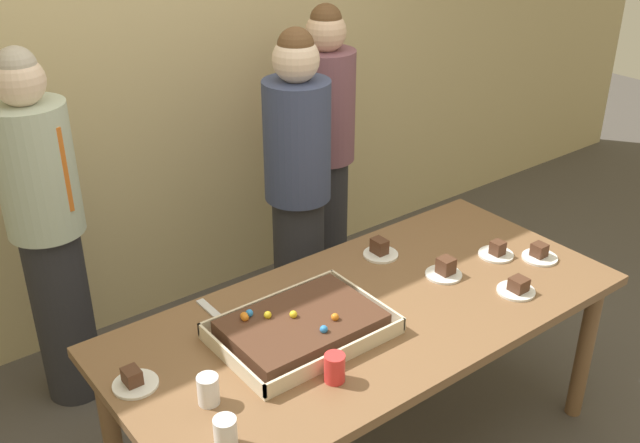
% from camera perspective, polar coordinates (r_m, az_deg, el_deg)
% --- Properties ---
extents(interior_back_panel, '(8.00, 0.12, 3.00)m').
position_cam_1_polar(interior_back_panel, '(3.77, -12.45, 14.33)').
color(interior_back_panel, '#CCB784').
rests_on(interior_back_panel, ground_plane).
extents(party_table, '(2.00, 0.93, 0.73)m').
position_cam_1_polar(party_table, '(2.86, 3.79, -8.05)').
color(party_table, brown).
rests_on(party_table, ground_plane).
extents(sheet_cake, '(0.60, 0.43, 0.10)m').
position_cam_1_polar(sheet_cake, '(2.65, -1.43, -8.16)').
color(sheet_cake, beige).
rests_on(sheet_cake, party_table).
extents(plated_slice_near_left, '(0.15, 0.15, 0.07)m').
position_cam_1_polar(plated_slice_near_left, '(3.26, 16.62, -2.44)').
color(plated_slice_near_left, white).
rests_on(plated_slice_near_left, party_table).
extents(plated_slice_near_right, '(0.15, 0.15, 0.07)m').
position_cam_1_polar(plated_slice_near_right, '(3.23, 13.51, -2.29)').
color(plated_slice_near_right, white).
rests_on(plated_slice_near_right, party_table).
extents(plated_slice_far_left, '(0.15, 0.15, 0.06)m').
position_cam_1_polar(plated_slice_far_left, '(3.00, 15.02, -4.97)').
color(plated_slice_far_left, white).
rests_on(plated_slice_far_left, party_table).
extents(plated_slice_far_right, '(0.15, 0.15, 0.06)m').
position_cam_1_polar(plated_slice_far_right, '(2.52, -14.20, -11.86)').
color(plated_slice_far_right, white).
rests_on(plated_slice_far_right, party_table).
extents(plated_slice_center_front, '(0.15, 0.15, 0.08)m').
position_cam_1_polar(plated_slice_center_front, '(3.04, 9.62, -3.70)').
color(plated_slice_center_front, white).
rests_on(plated_slice_center_front, party_table).
extents(plated_slice_center_back, '(0.15, 0.15, 0.07)m').
position_cam_1_polar(plated_slice_center_back, '(3.15, 4.67, -2.23)').
color(plated_slice_center_back, white).
rests_on(plated_slice_center_back, party_table).
extents(drink_cup_nearest, '(0.07, 0.07, 0.10)m').
position_cam_1_polar(drink_cup_nearest, '(2.44, 1.14, -11.26)').
color(drink_cup_nearest, red).
rests_on(drink_cup_nearest, party_table).
extents(drink_cup_middle, '(0.07, 0.07, 0.10)m').
position_cam_1_polar(drink_cup_middle, '(2.24, -7.33, -15.90)').
color(drink_cup_middle, white).
rests_on(drink_cup_middle, party_table).
extents(drink_cup_far_end, '(0.07, 0.07, 0.10)m').
position_cam_1_polar(drink_cup_far_end, '(2.38, -8.64, -12.75)').
color(drink_cup_far_end, white).
rests_on(drink_cup_far_end, party_table).
extents(cake_server_utensil, '(0.03, 0.20, 0.01)m').
position_cam_1_polar(cake_server_utensil, '(2.81, -8.31, -6.94)').
color(cake_server_utensil, silver).
rests_on(cake_server_utensil, party_table).
extents(person_serving_front, '(0.32, 0.32, 1.63)m').
position_cam_1_polar(person_serving_front, '(3.30, -20.33, -0.61)').
color(person_serving_front, '#28282D').
rests_on(person_serving_front, ground_plane).
extents(person_green_shirt_behind, '(0.30, 0.30, 1.62)m').
position_cam_1_polar(person_green_shirt_behind, '(3.88, 0.43, 5.35)').
color(person_green_shirt_behind, '#28282D').
rests_on(person_green_shirt_behind, ground_plane).
extents(person_striped_tie_right, '(0.31, 0.31, 1.62)m').
position_cam_1_polar(person_striped_tie_right, '(3.44, -1.72, 2.29)').
color(person_striped_tie_right, '#28282D').
rests_on(person_striped_tie_right, ground_plane).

